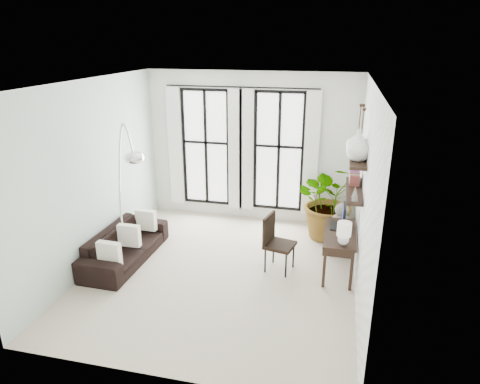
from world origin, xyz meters
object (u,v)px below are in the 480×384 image
(plant, at_px, (331,200))
(desk_chair, at_px, (275,239))
(buddha, at_px, (340,230))
(desk, at_px, (340,236))
(sofa, at_px, (125,245))
(arc_lamp, at_px, (127,171))

(plant, height_order, desk_chair, plant)
(desk_chair, distance_m, buddha, 1.50)
(desk, bearing_deg, plant, 97.91)
(sofa, height_order, desk_chair, desk_chair)
(sofa, bearing_deg, desk_chair, -81.96)
(desk, distance_m, arc_lamp, 3.77)
(sofa, relative_size, buddha, 2.15)
(desk, distance_m, buddha, 0.95)
(desk_chair, bearing_deg, plant, 73.11)
(buddha, bearing_deg, plant, 112.79)
(sofa, bearing_deg, desk, -82.18)
(desk_chair, height_order, arc_lamp, arc_lamp)
(desk_chair, relative_size, arc_lamp, 0.40)
(desk, height_order, buddha, desk)
(buddha, bearing_deg, desk_chair, -137.24)
(sofa, distance_m, plant, 4.03)
(sofa, relative_size, plant, 1.28)
(plant, relative_size, arc_lamp, 0.63)
(buddha, bearing_deg, arc_lamp, -161.50)
(desk_chair, distance_m, arc_lamp, 2.80)
(arc_lamp, height_order, buddha, arc_lamp)
(sofa, relative_size, desk, 1.62)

